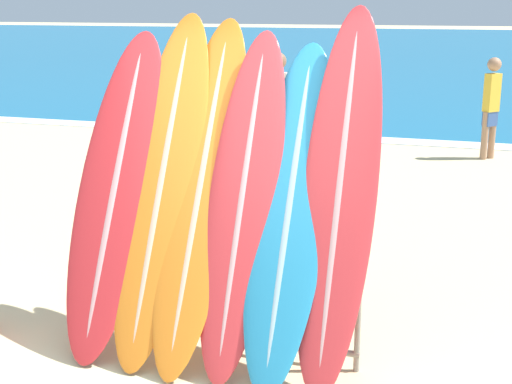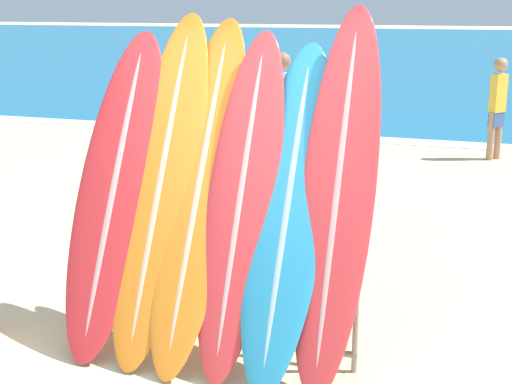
{
  "view_description": "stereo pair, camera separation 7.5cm",
  "coord_description": "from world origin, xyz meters",
  "px_view_note": "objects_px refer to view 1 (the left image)",
  "views": [
    {
      "loc": [
        1.72,
        -3.52,
        2.36
      ],
      "look_at": [
        0.14,
        1.55,
        0.95
      ],
      "focal_mm": 50.0,
      "sensor_mm": 36.0,
      "label": 1
    },
    {
      "loc": [
        1.79,
        -3.49,
        2.36
      ],
      "look_at": [
        0.14,
        1.55,
        0.95
      ],
      "focal_mm": 50.0,
      "sensor_mm": 36.0,
      "label": 2
    }
  ],
  "objects_px": {
    "person_far_left": "(277,112)",
    "person_far_right": "(491,104)",
    "surfboard_rack": "(221,284)",
    "surfboard_slot_5": "(340,193)",
    "surfboard_slot_1": "(162,183)",
    "surfboard_slot_0": "(116,190)",
    "surfboard_slot_4": "(290,210)",
    "surfboard_slot_3": "(243,200)",
    "person_near_water": "(305,148)",
    "person_mid_beach": "(344,134)",
    "surfboard_slot_2": "(201,189)"
  },
  "relations": [
    {
      "from": "surfboard_slot_0",
      "to": "surfboard_slot_1",
      "type": "distance_m",
      "value": 0.35
    },
    {
      "from": "surfboard_slot_4",
      "to": "surfboard_slot_1",
      "type": "bearing_deg",
      "value": 176.66
    },
    {
      "from": "surfboard_slot_3",
      "to": "surfboard_rack",
      "type": "bearing_deg",
      "value": -158.59
    },
    {
      "from": "surfboard_slot_3",
      "to": "person_mid_beach",
      "type": "xyz_separation_m",
      "value": [
        -0.05,
        3.96,
        -0.23
      ]
    },
    {
      "from": "surfboard_slot_0",
      "to": "person_far_left",
      "type": "relative_size",
      "value": 1.25
    },
    {
      "from": "surfboard_slot_2",
      "to": "person_far_left",
      "type": "height_order",
      "value": "surfboard_slot_2"
    },
    {
      "from": "person_far_left",
      "to": "surfboard_slot_5",
      "type": "bearing_deg",
      "value": 100.43
    },
    {
      "from": "surfboard_slot_5",
      "to": "surfboard_slot_0",
      "type": "bearing_deg",
      "value": -178.79
    },
    {
      "from": "person_mid_beach",
      "to": "person_far_right",
      "type": "xyz_separation_m",
      "value": [
        1.68,
        3.26,
        -0.01
      ]
    },
    {
      "from": "surfboard_slot_3",
      "to": "person_far_left",
      "type": "xyz_separation_m",
      "value": [
        -1.14,
        4.9,
        -0.15
      ]
    },
    {
      "from": "person_near_water",
      "to": "person_far_right",
      "type": "height_order",
      "value": "person_near_water"
    },
    {
      "from": "surfboard_slot_0",
      "to": "surfboard_slot_3",
      "type": "xyz_separation_m",
      "value": [
        0.95,
        -0.01,
        0.01
      ]
    },
    {
      "from": "surfboard_rack",
      "to": "surfboard_slot_2",
      "type": "xyz_separation_m",
      "value": [
        -0.17,
        0.1,
        0.64
      ]
    },
    {
      "from": "surfboard_slot_1",
      "to": "surfboard_slot_4",
      "type": "xyz_separation_m",
      "value": [
        0.93,
        -0.05,
        -0.1
      ]
    },
    {
      "from": "surfboard_slot_3",
      "to": "surfboard_slot_4",
      "type": "height_order",
      "value": "surfboard_slot_3"
    },
    {
      "from": "surfboard_slot_5",
      "to": "person_mid_beach",
      "type": "height_order",
      "value": "surfboard_slot_5"
    },
    {
      "from": "surfboard_slot_2",
      "to": "person_far_right",
      "type": "bearing_deg",
      "value": 74.78
    },
    {
      "from": "surfboard_rack",
      "to": "surfboard_slot_1",
      "type": "bearing_deg",
      "value": 167.53
    },
    {
      "from": "surfboard_slot_0",
      "to": "person_far_left",
      "type": "height_order",
      "value": "surfboard_slot_0"
    },
    {
      "from": "surfboard_slot_3",
      "to": "person_far_right",
      "type": "distance_m",
      "value": 7.41
    },
    {
      "from": "person_mid_beach",
      "to": "person_far_left",
      "type": "bearing_deg",
      "value": -170.7
    },
    {
      "from": "person_near_water",
      "to": "person_far_left",
      "type": "distance_m",
      "value": 2.72
    },
    {
      "from": "surfboard_rack",
      "to": "surfboard_slot_3",
      "type": "relative_size",
      "value": 0.88
    },
    {
      "from": "surfboard_rack",
      "to": "person_near_water",
      "type": "distance_m",
      "value": 2.46
    },
    {
      "from": "surfboard_slot_1",
      "to": "surfboard_slot_3",
      "type": "xyz_separation_m",
      "value": [
        0.6,
        -0.05,
        -0.06
      ]
    },
    {
      "from": "surfboard_slot_2",
      "to": "person_near_water",
      "type": "relative_size",
      "value": 1.26
    },
    {
      "from": "surfboard_slot_5",
      "to": "person_far_right",
      "type": "bearing_deg",
      "value": 82.09
    },
    {
      "from": "person_far_left",
      "to": "person_far_right",
      "type": "xyz_separation_m",
      "value": [
        2.77,
        2.32,
        -0.09
      ]
    },
    {
      "from": "surfboard_slot_1",
      "to": "surfboard_slot_3",
      "type": "distance_m",
      "value": 0.61
    },
    {
      "from": "surfboard_slot_0",
      "to": "person_near_water",
      "type": "height_order",
      "value": "surfboard_slot_0"
    },
    {
      "from": "surfboard_rack",
      "to": "surfboard_slot_4",
      "type": "bearing_deg",
      "value": 5.84
    },
    {
      "from": "surfboard_slot_5",
      "to": "person_near_water",
      "type": "height_order",
      "value": "surfboard_slot_5"
    },
    {
      "from": "person_near_water",
      "to": "person_mid_beach",
      "type": "xyz_separation_m",
      "value": [
        0.1,
        1.6,
        -0.12
      ]
    },
    {
      "from": "surfboard_rack",
      "to": "person_far_left",
      "type": "height_order",
      "value": "person_far_left"
    },
    {
      "from": "surfboard_slot_2",
      "to": "surfboard_slot_3",
      "type": "height_order",
      "value": "surfboard_slot_2"
    },
    {
      "from": "person_far_left",
      "to": "person_far_right",
      "type": "distance_m",
      "value": 3.62
    },
    {
      "from": "surfboard_rack",
      "to": "person_mid_beach",
      "type": "relative_size",
      "value": 1.22
    },
    {
      "from": "surfboard_slot_1",
      "to": "surfboard_slot_5",
      "type": "bearing_deg",
      "value": -0.23
    },
    {
      "from": "surfboard_slot_1",
      "to": "person_far_left",
      "type": "distance_m",
      "value": 4.88
    },
    {
      "from": "surfboard_slot_4",
      "to": "surfboard_rack",
      "type": "bearing_deg",
      "value": -174.16
    },
    {
      "from": "surfboard_rack",
      "to": "person_far_right",
      "type": "distance_m",
      "value": 7.5
    },
    {
      "from": "surfboard_slot_2",
      "to": "person_mid_beach",
      "type": "distance_m",
      "value": 3.93
    },
    {
      "from": "surfboard_slot_0",
      "to": "person_near_water",
      "type": "relative_size",
      "value": 1.2
    },
    {
      "from": "surfboard_slot_2",
      "to": "person_far_left",
      "type": "relative_size",
      "value": 1.31
    },
    {
      "from": "surfboard_rack",
      "to": "surfboard_slot_5",
      "type": "bearing_deg",
      "value": 7.09
    },
    {
      "from": "surfboard_slot_1",
      "to": "surfboard_slot_0",
      "type": "bearing_deg",
      "value": -173.6
    },
    {
      "from": "surfboard_slot_1",
      "to": "person_near_water",
      "type": "xyz_separation_m",
      "value": [
        0.46,
        2.31,
        -0.17
      ]
    },
    {
      "from": "surfboard_slot_4",
      "to": "person_near_water",
      "type": "bearing_deg",
      "value": 101.27
    },
    {
      "from": "surfboard_slot_5",
      "to": "person_mid_beach",
      "type": "xyz_separation_m",
      "value": [
        -0.69,
        3.92,
        -0.32
      ]
    },
    {
      "from": "surfboard_rack",
      "to": "person_mid_beach",
      "type": "height_order",
      "value": "person_mid_beach"
    }
  ]
}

